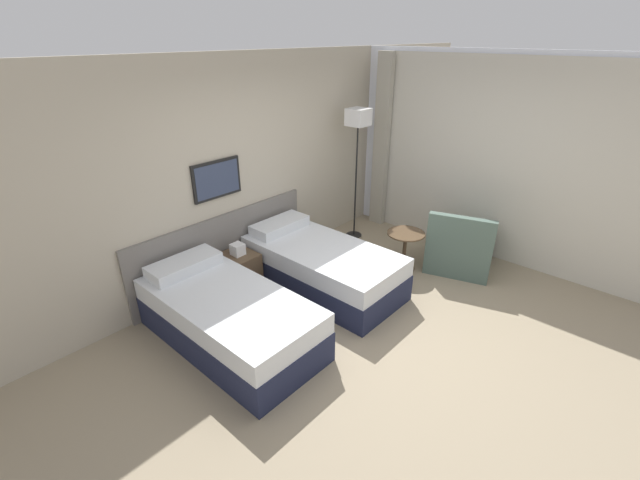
{
  "coord_description": "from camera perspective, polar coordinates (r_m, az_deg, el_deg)",
  "views": [
    {
      "loc": [
        -3.21,
        -1.97,
        2.87
      ],
      "look_at": [
        0.12,
        1.01,
        0.7
      ],
      "focal_mm": 24.0,
      "sensor_mm": 36.0,
      "label": 1
    }
  ],
  "objects": [
    {
      "name": "side_table",
      "position": [
        5.72,
        11.27,
        -0.46
      ],
      "size": [
        0.49,
        0.49,
        0.53
      ],
      "color": "brown",
      "rests_on": "ground_plane"
    },
    {
      "name": "nightstand",
      "position": [
        5.34,
        -10.66,
        -4.03
      ],
      "size": [
        0.39,
        0.42,
        0.61
      ],
      "color": "brown",
      "rests_on": "ground_plane"
    },
    {
      "name": "wall_window",
      "position": [
        6.17,
        23.16,
        9.49
      ],
      "size": [
        0.21,
        4.58,
        2.7
      ],
      "color": "white",
      "rests_on": "ground_plane"
    },
    {
      "name": "bed_near_door",
      "position": [
        4.48,
        -12.1,
        -9.99
      ],
      "size": [
        0.97,
        1.96,
        0.68
      ],
      "color": "#1E233D",
      "rests_on": "ground_plane"
    },
    {
      "name": "wall_headboard",
      "position": [
        5.41,
        -9.91,
        8.68
      ],
      "size": [
        10.0,
        0.1,
        2.7
      ],
      "color": "#B7AD99",
      "rests_on": "ground_plane"
    },
    {
      "name": "floor_lamp",
      "position": [
        6.21,
        5.08,
        14.75
      ],
      "size": [
        0.28,
        0.28,
        1.93
      ],
      "color": "black",
      "rests_on": "ground_plane"
    },
    {
      "name": "bed_near_window",
      "position": [
        5.27,
        0.19,
        -3.46
      ],
      "size": [
        0.97,
        1.96,
        0.68
      ],
      "color": "#1E233D",
      "rests_on": "ground_plane"
    },
    {
      "name": "armchair",
      "position": [
        6.01,
        18.19,
        -1.1
      ],
      "size": [
        1.03,
        1.02,
        0.85
      ],
      "rotation": [
        0.0,
        0.0,
        1.88
      ],
      "color": "#4C6056",
      "rests_on": "ground_plane"
    },
    {
      "name": "ground_plane",
      "position": [
        4.74,
        8.32,
        -11.72
      ],
      "size": [
        16.0,
        16.0,
        0.0
      ],
      "primitive_type": "plane",
      "color": "gray"
    }
  ]
}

